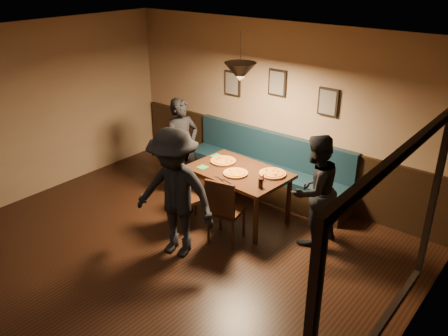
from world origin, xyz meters
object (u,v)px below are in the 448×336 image
dining_table (238,194)px  diner_left (182,147)px  soda_glass (261,183)px  diner_right (314,190)px  tabasco_bottle (263,177)px  chair_near_right (226,209)px  booth_bench (265,166)px  diner_front (175,194)px  chair_near_left (191,195)px

dining_table → diner_left: size_ratio=0.89×
diner_left → soda_glass: 1.85m
diner_right → tabasco_bottle: 0.74m
chair_near_right → diner_left: (-1.49, 0.71, 0.33)m
booth_bench → tabasco_bottle: booth_bench is taller
chair_near_right → diner_left: bearing=142.1°
diner_left → diner_front: diner_front is taller
booth_bench → dining_table: (0.14, -0.91, -0.11)m
diner_right → soda_glass: bearing=-42.8°
chair_near_left → booth_bench: bearing=94.6°
booth_bench → diner_right: size_ratio=1.89×
soda_glass → diner_front: bearing=-122.7°
chair_near_right → dining_table: bearing=99.6°
dining_table → soda_glass: (0.57, -0.26, 0.46)m
dining_table → diner_right: (1.20, 0.11, 0.40)m
diner_right → tabasco_bottle: diner_right is taller
booth_bench → diner_left: bearing=-143.7°
chair_near_left → diner_front: (0.34, -0.67, 0.41)m
dining_table → tabasco_bottle: bearing=-3.6°
soda_glass → tabasco_bottle: (-0.10, 0.20, -0.02)m
chair_near_left → diner_right: diner_right is taller
diner_right → diner_left: bearing=-73.3°
tabasco_bottle → chair_near_left: bearing=-148.7°
booth_bench → chair_near_right: booth_bench is taller
chair_near_left → diner_front: bearing=-48.2°
booth_bench → diner_right: diner_right is taller
soda_glass → chair_near_left: bearing=-160.9°
chair_near_right → diner_front: 0.84m
booth_bench → tabasco_bottle: (0.62, -0.97, 0.34)m
chair_near_left → diner_front: size_ratio=0.54×
dining_table → chair_near_left: (-0.42, -0.60, 0.09)m
booth_bench → chair_near_right: (0.39, -1.51, -0.01)m
diner_left → diner_right: 2.44m
chair_near_right → diner_right: size_ratio=0.62×
dining_table → soda_glass: soda_glass is taller
tabasco_bottle → diner_right: bearing=13.4°
diner_right → diner_front: 1.88m
chair_near_right → diner_left: size_ratio=0.60×
diner_front → dining_table: bearing=75.4°
booth_bench → chair_near_right: size_ratio=3.05×
chair_near_right → diner_right: bearing=24.6°
diner_front → soda_glass: 1.20m
dining_table → diner_left: bearing=179.0°
chair_near_left → chair_near_right: (0.66, -0.00, 0.01)m
booth_bench → tabasco_bottle: 1.20m
dining_table → chair_near_left: bearing=-121.0°
diner_right → chair_near_right: bearing=-36.5°
chair_near_left → diner_front: diner_front is taller
dining_table → diner_left: 1.32m
diner_right → soda_glass: (-0.63, -0.37, 0.06)m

